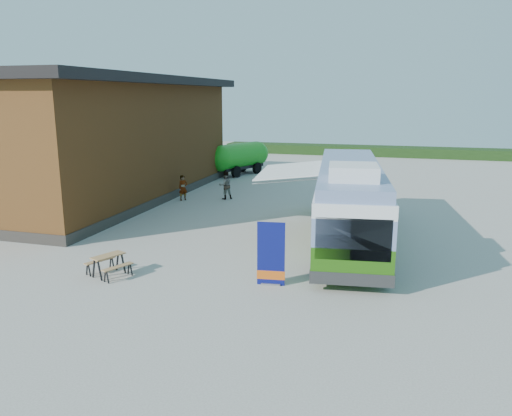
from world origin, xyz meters
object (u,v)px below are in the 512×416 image
(person_a, at_px, (183,188))
(person_b, at_px, (225,185))
(picnic_table, at_px, (108,260))
(bus, at_px, (349,199))
(banner, at_px, (271,260))
(slurry_tanker, at_px, (239,157))

(person_a, height_order, person_b, person_b)
(person_a, bearing_deg, picnic_table, -125.90)
(bus, height_order, picnic_table, bus)
(banner, relative_size, person_a, 1.42)
(picnic_table, distance_m, person_b, 14.06)
(banner, relative_size, slurry_tanker, 0.34)
(banner, distance_m, person_b, 14.78)
(person_a, bearing_deg, slurry_tanker, 40.66)
(bus, relative_size, picnic_table, 7.70)
(picnic_table, height_order, slurry_tanker, slurry_tanker)
(banner, height_order, person_b, banner)
(banner, bearing_deg, person_a, 118.51)
(bus, height_order, person_b, bus)
(banner, distance_m, person_a, 15.08)
(bus, bearing_deg, picnic_table, -145.69)
(person_a, distance_m, slurry_tanker, 10.86)
(banner, xyz_separation_m, slurry_tanker, (-8.60, 23.12, 0.56))
(person_a, xyz_separation_m, slurry_tanker, (0.15, 10.84, 0.69))
(banner, relative_size, person_b, 1.27)
(banner, distance_m, slurry_tanker, 24.67)
(bus, relative_size, banner, 5.90)
(person_a, bearing_deg, bus, -78.29)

